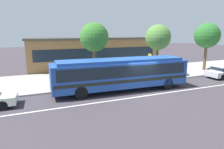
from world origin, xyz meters
name	(u,v)px	position (x,y,z in m)	size (l,w,h in m)	color
ground_plane	(143,93)	(0.00, 0.00, 0.00)	(120.00, 120.00, 0.00)	#3C363D
sidewalk_slab	(111,76)	(0.00, 6.70, 0.06)	(60.00, 8.00, 0.12)	#A19B95
lane_stripe_center	(148,95)	(0.00, -0.80, 0.00)	(56.00, 0.16, 0.01)	silver
transit_bus	(121,72)	(-1.31, 1.35, 1.58)	(11.64, 3.03, 2.71)	#234AA2
pedestrian_waiting_near_sign	(105,73)	(-1.86, 3.71, 1.06)	(0.36, 0.36, 1.60)	#343B3F
pedestrian_walking_along_curb	(123,71)	(0.11, 4.06, 1.11)	(0.47, 0.47, 1.69)	#2C2F2B
bus_stop_sign	(150,63)	(2.81, 3.37, 1.80)	(0.11, 0.44, 2.63)	gray
street_tree_near_stop	(94,38)	(-2.46, 5.06, 4.35)	(2.77, 2.77, 5.68)	brown
street_tree_mid_block	(158,38)	(4.80, 4.93, 4.30)	(2.78, 2.78, 5.60)	brown
street_tree_far_end	(207,36)	(12.33, 5.18, 4.42)	(3.09, 3.09, 5.88)	brown
station_building	(93,52)	(0.09, 13.89, 2.09)	(18.08, 6.47, 4.17)	olive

